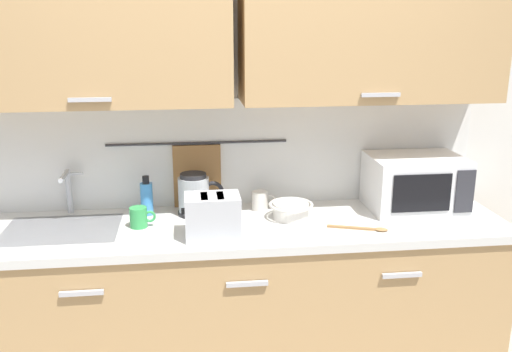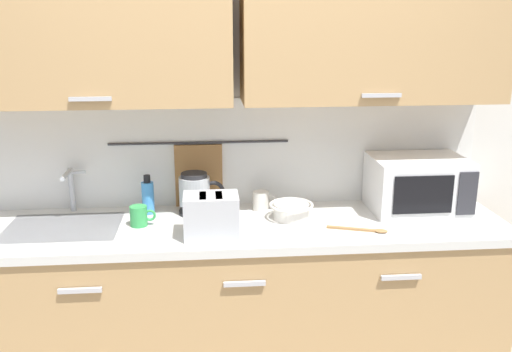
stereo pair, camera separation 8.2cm
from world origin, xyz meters
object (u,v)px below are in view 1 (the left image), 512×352
at_px(microwave, 415,183).
at_px(dish_soap_bottle, 147,198).
at_px(toaster, 213,216).
at_px(mixing_bowl, 291,209).
at_px(mug_near_sink, 139,217).
at_px(mug_by_kettle, 260,201).
at_px(wooden_spoon, 365,228).
at_px(electric_kettle, 195,195).

height_order(microwave, dish_soap_bottle, microwave).
height_order(microwave, toaster, microwave).
bearing_deg(toaster, dish_soap_bottle, 132.94).
xyz_separation_m(dish_soap_bottle, toaster, (0.31, -0.33, 0.01)).
xyz_separation_m(microwave, mixing_bowl, (-0.64, -0.07, -0.09)).
distance_m(microwave, toaster, 1.06).
height_order(microwave, mug_near_sink, microwave).
distance_m(mug_near_sink, mug_by_kettle, 0.61).
bearing_deg(dish_soap_bottle, toaster, -47.06).
bearing_deg(mixing_bowl, wooden_spoon, -32.04).
bearing_deg(dish_soap_bottle, mug_by_kettle, 0.57).
relative_size(toaster, wooden_spoon, 0.95).
height_order(electric_kettle, mug_by_kettle, electric_kettle).
distance_m(dish_soap_bottle, wooden_spoon, 1.06).
relative_size(microwave, wooden_spoon, 1.71).
xyz_separation_m(mixing_bowl, mug_by_kettle, (-0.13, 0.14, 0.00)).
xyz_separation_m(electric_kettle, mug_near_sink, (-0.26, -0.14, -0.05)).
height_order(dish_soap_bottle, wooden_spoon, dish_soap_bottle).
height_order(microwave, electric_kettle, microwave).
distance_m(mug_near_sink, wooden_spoon, 1.04).
height_order(toaster, wooden_spoon, toaster).
xyz_separation_m(dish_soap_bottle, mixing_bowl, (0.69, -0.14, -0.04)).
height_order(dish_soap_bottle, mug_near_sink, dish_soap_bottle).
distance_m(mug_by_kettle, wooden_spoon, 0.55).
height_order(mixing_bowl, wooden_spoon, mixing_bowl).
bearing_deg(electric_kettle, wooden_spoon, -21.82).
bearing_deg(mug_by_kettle, dish_soap_bottle, -179.43).
bearing_deg(mug_by_kettle, microwave, -5.48).
bearing_deg(mug_near_sink, mixing_bowl, 2.43).
relative_size(microwave, dish_soap_bottle, 2.35).
height_order(mug_near_sink, toaster, toaster).
height_order(dish_soap_bottle, mixing_bowl, dish_soap_bottle).
bearing_deg(electric_kettle, mixing_bowl, -13.96).
xyz_separation_m(microwave, electric_kettle, (-1.10, 0.04, -0.03)).
height_order(toaster, mug_by_kettle, toaster).
xyz_separation_m(electric_kettle, toaster, (0.07, -0.30, -0.01)).
xyz_separation_m(mug_by_kettle, wooden_spoon, (0.44, -0.34, -0.04)).
bearing_deg(electric_kettle, toaster, -76.55).
height_order(electric_kettle, toaster, electric_kettle).
bearing_deg(mug_near_sink, microwave, 4.23).
xyz_separation_m(microwave, mug_near_sink, (-1.36, -0.10, -0.09)).
bearing_deg(electric_kettle, mug_by_kettle, 5.37).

